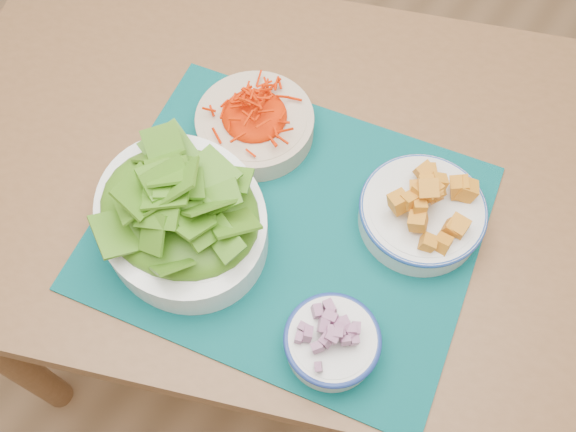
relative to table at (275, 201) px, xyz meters
The scene contains 7 objects.
ground 0.66m from the table, behind, with size 4.00×4.00×0.00m, color #A77A51.
table is the anchor object (origin of this frame).
placemat 0.16m from the table, 44.91° to the right, with size 0.52×0.43×0.00m, color #013335.
carrot_bowl 0.16m from the table, 151.13° to the left, with size 0.21×0.21×0.07m.
squash_bowl 0.28m from the table, ahead, with size 0.18×0.18×0.09m.
lettuce_bowl 0.24m from the table, 104.32° to the right, with size 0.33×0.31×0.12m.
onion_bowl 0.33m from the table, 41.07° to the right, with size 0.14×0.14×0.06m.
Camera 1 is at (0.46, -0.40, 1.57)m, focal length 40.00 mm.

